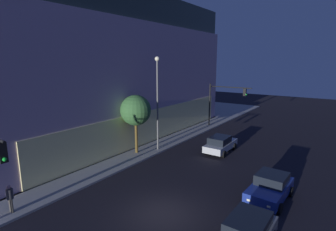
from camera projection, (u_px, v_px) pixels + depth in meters
ground_plane at (162, 214)px, 15.03m from camera, size 120.00×120.00×0.00m
modern_building at (68, 68)px, 35.06m from camera, size 31.27×29.15×15.49m
traffic_light_far_corner at (223, 98)px, 33.66m from camera, size 0.32×5.54×5.57m
street_lamp_sidewalk at (157, 93)px, 24.69m from camera, size 0.44×0.44×8.86m
sidewalk_tree at (136, 110)px, 24.00m from camera, size 2.81×2.81×5.45m
pedestrian_waiting at (10, 196)px, 14.78m from camera, size 0.36×0.36×1.65m
car_blue at (270, 187)px, 16.55m from camera, size 4.19×2.31×1.61m
car_silver at (220, 144)px, 25.23m from camera, size 4.33×2.07×1.57m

